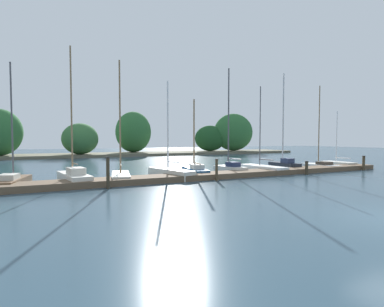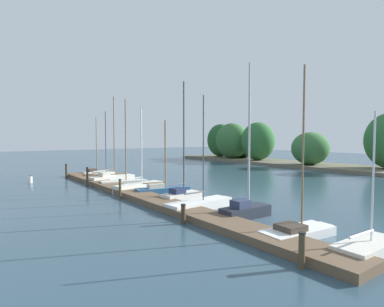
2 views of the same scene
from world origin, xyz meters
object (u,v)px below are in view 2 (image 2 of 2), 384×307
at_px(mooring_piling_0, 66,171).
at_px(mooring_piling_4, 302,250).
at_px(mooring_piling_1, 87,177).
at_px(mooring_piling_3, 183,214).
at_px(sailboat_5, 163,189).
at_px(sailboat_8, 247,208).
at_px(mooring_piling_2, 120,189).
at_px(channel_buoy_0, 30,180).
at_px(sailboat_3, 125,181).
at_px(sailboat_9, 299,230).
at_px(sailboat_4, 141,186).
at_px(sailboat_7, 202,204).
at_px(sailboat_0, 96,172).
at_px(sailboat_10, 370,247).
at_px(sailboat_6, 182,194).
at_px(sailboat_2, 113,177).
at_px(sailboat_1, 104,175).

height_order(mooring_piling_0, mooring_piling_4, mooring_piling_0).
bearing_deg(mooring_piling_1, mooring_piling_3, 0.20).
xyz_separation_m(sailboat_5, sailboat_8, (8.30, 0.03, 0.16)).
bearing_deg(mooring_piling_2, channel_buoy_0, -163.47).
relative_size(sailboat_3, sailboat_9, 1.03).
height_order(sailboat_4, sailboat_7, sailboat_7).
height_order(mooring_piling_1, mooring_piling_4, mooring_piling_1).
xyz_separation_m(sailboat_0, mooring_piling_1, (6.88, -3.14, 0.48)).
bearing_deg(sailboat_10, sailboat_7, 94.22).
bearing_deg(sailboat_0, mooring_piling_1, -117.45).
height_order(sailboat_7, sailboat_9, sailboat_9).
relative_size(sailboat_4, mooring_piling_3, 6.56).
distance_m(mooring_piling_1, mooring_piling_2, 6.50).
xyz_separation_m(sailboat_6, mooring_piling_3, (4.56, -3.09, 0.03)).
xyz_separation_m(sailboat_2, sailboat_6, (10.85, 0.33, 0.04)).
relative_size(sailboat_3, mooring_piling_2, 5.45).
relative_size(sailboat_7, mooring_piling_3, 6.82).
height_order(sailboat_1, mooring_piling_2, sailboat_1).
height_order(sailboat_0, sailboat_2, sailboat_2).
bearing_deg(sailboat_6, sailboat_0, 84.30).
bearing_deg(sailboat_4, sailboat_3, 74.74).
bearing_deg(sailboat_4, mooring_piling_2, -154.08).
distance_m(mooring_piling_0, mooring_piling_1, 6.78).
bearing_deg(sailboat_9, sailboat_4, 95.82).
distance_m(mooring_piling_0, channel_buoy_0, 3.83).
relative_size(sailboat_7, channel_buoy_0, 9.80).
distance_m(mooring_piling_1, mooring_piling_3, 13.99).
relative_size(sailboat_3, sailboat_10, 1.44).
bearing_deg(sailboat_9, channel_buoy_0, 109.94).
relative_size(sailboat_1, mooring_piling_0, 4.68).
bearing_deg(sailboat_7, channel_buoy_0, 105.64).
relative_size(sailboat_5, sailboat_10, 1.05).
height_order(sailboat_3, mooring_piling_2, sailboat_3).
bearing_deg(mooring_piling_0, mooring_piling_2, -0.05).
xyz_separation_m(sailboat_7, channel_buoy_0, (-17.36, -6.15, -0.01)).
bearing_deg(sailboat_0, sailboat_1, -91.97).
bearing_deg(sailboat_8, mooring_piling_0, 99.35).
xyz_separation_m(mooring_piling_0, mooring_piling_2, (13.27, -0.01, -0.04)).
xyz_separation_m(mooring_piling_1, mooring_piling_3, (13.98, 0.05, -0.33)).
height_order(sailboat_7, mooring_piling_4, sailboat_7).
bearing_deg(sailboat_0, mooring_piling_0, 179.15).
relative_size(sailboat_10, channel_buoy_0, 7.61).
bearing_deg(sailboat_1, mooring_piling_3, -87.07).
height_order(sailboat_5, sailboat_10, sailboat_5).
relative_size(sailboat_3, sailboat_5, 1.37).
bearing_deg(sailboat_4, sailboat_1, 73.72).
bearing_deg(channel_buoy_0, mooring_piling_4, 7.86).
relative_size(sailboat_3, sailboat_7, 1.12).
bearing_deg(sailboat_2, mooring_piling_2, -117.33).
bearing_deg(channel_buoy_0, mooring_piling_0, 112.14).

